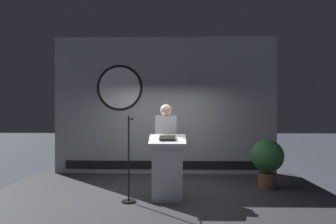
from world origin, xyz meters
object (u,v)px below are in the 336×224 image
(potted_plant, at_px, (267,159))
(podium, at_px, (167,168))
(speaker_person, at_px, (166,147))
(microphone_stand, at_px, (129,171))

(potted_plant, bearing_deg, podium, -157.38)
(podium, xyz_separation_m, potted_plant, (1.97, 0.82, 0.04))
(potted_plant, bearing_deg, speaker_person, -170.35)
(podium, height_order, potted_plant, podium)
(podium, bearing_deg, microphone_stand, -171.20)
(podium, distance_m, speaker_person, 0.57)
(microphone_stand, bearing_deg, potted_plant, 19.37)
(speaker_person, xyz_separation_m, microphone_stand, (-0.61, -0.58, -0.34))
(podium, relative_size, speaker_person, 0.67)
(speaker_person, relative_size, potted_plant, 1.72)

